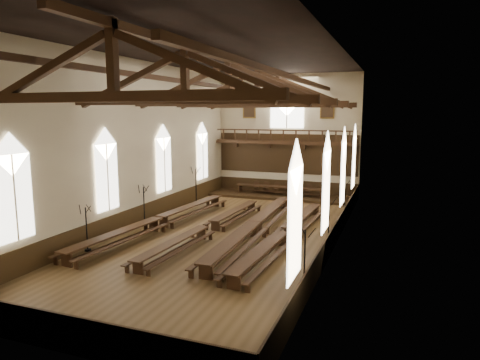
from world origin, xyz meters
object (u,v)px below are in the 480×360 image
(refectory_row_a, at_px, (159,220))
(candelabrum_left_far, at_px, (196,192))
(refectory_row_b, at_px, (209,226))
(candelabrum_right_mid, at_px, (329,228))
(candelabrum_left_mid, at_px, (144,213))
(high_table, at_px, (279,188))
(candelabrum_right_far, at_px, (344,203))
(dais, at_px, (279,196))
(candelabrum_left_near, at_px, (87,237))
(candelabrum_right_near, at_px, (304,267))
(refectory_row_d, at_px, (285,233))
(refectory_row_c, at_px, (255,225))

(refectory_row_a, bearing_deg, candelabrum_left_far, 99.62)
(refectory_row_b, bearing_deg, candelabrum_right_mid, 8.71)
(refectory_row_a, distance_m, candelabrum_left_mid, 1.35)
(high_table, xyz_separation_m, candelabrum_right_mid, (5.70, -10.90, -0.03))
(refectory_row_b, xyz_separation_m, candelabrum_right_far, (6.58, 7.83, 0.27))
(refectory_row_a, height_order, dais, refectory_row_a)
(refectory_row_a, relative_size, candelabrum_left_far, 5.21)
(candelabrum_right_mid, bearing_deg, candelabrum_left_near, -152.69)
(candelabrum_left_near, xyz_separation_m, candelabrum_right_mid, (11.10, 5.73, 0.04))
(dais, xyz_separation_m, candelabrum_right_near, (5.70, -17.03, 0.63))
(refectory_row_b, xyz_separation_m, refectory_row_d, (4.43, 0.13, 0.04))
(refectory_row_a, bearing_deg, candelabrum_right_mid, 5.68)
(candelabrum_left_mid, height_order, candelabrum_right_near, candelabrum_left_mid)
(dais, height_order, candelabrum_right_near, candelabrum_right_near)
(refectory_row_d, bearing_deg, candelabrum_right_near, -67.73)
(refectory_row_a, height_order, high_table, high_table)
(refectory_row_c, bearing_deg, candelabrum_left_mid, -175.79)
(candelabrum_left_near, height_order, candelabrum_right_near, candelabrum_right_near)
(candelabrum_right_near, bearing_deg, candelabrum_right_mid, 90.00)
(candelabrum_left_mid, height_order, candelabrum_right_mid, candelabrum_left_mid)
(dais, xyz_separation_m, candelabrum_left_near, (-5.40, -16.63, 0.62))
(dais, xyz_separation_m, candelabrum_right_mid, (5.70, -10.90, 0.66))
(dais, bearing_deg, candelabrum_left_mid, -115.19)
(refectory_row_c, xyz_separation_m, refectory_row_d, (1.99, -0.81, -0.04))
(refectory_row_c, distance_m, candelabrum_left_far, 9.60)
(candelabrum_left_near, bearing_deg, candelabrum_left_mid, 90.00)
(candelabrum_left_near, height_order, candelabrum_right_mid, candelabrum_right_mid)
(candelabrum_right_near, height_order, candelabrum_right_far, candelabrum_right_far)
(high_table, bearing_deg, refectory_row_b, -94.23)
(refectory_row_b, distance_m, candelabrum_left_far, 8.81)
(refectory_row_b, height_order, refectory_row_d, refectory_row_d)
(high_table, bearing_deg, candelabrum_right_far, -35.63)
(candelabrum_left_mid, relative_size, candelabrum_left_far, 0.90)
(refectory_row_a, relative_size, candelabrum_right_mid, 5.86)
(refectory_row_b, height_order, candelabrum_right_mid, candelabrum_right_mid)
(refectory_row_d, height_order, candelabrum_left_far, candelabrum_left_far)
(refectory_row_c, relative_size, dais, 1.30)
(candelabrum_left_near, distance_m, candelabrum_left_far, 12.28)
(refectory_row_a, height_order, candelabrum_right_mid, candelabrum_right_mid)
(candelabrum_left_mid, distance_m, candelabrum_right_mid, 11.12)
(refectory_row_b, xyz_separation_m, candelabrum_right_mid, (6.58, 1.01, 0.27))
(refectory_row_d, distance_m, candelabrum_left_mid, 8.96)
(refectory_row_c, height_order, candelabrum_left_near, candelabrum_left_near)
(refectory_row_c, distance_m, refectory_row_d, 2.15)
(refectory_row_b, xyz_separation_m, refectory_row_c, (2.44, 0.94, 0.08))
(dais, bearing_deg, refectory_row_c, -81.93)
(refectory_row_a, height_order, candelabrum_left_far, candelabrum_left_far)
(candelabrum_left_mid, distance_m, candelabrum_left_far, 7.13)
(dais, xyz_separation_m, candelabrum_right_far, (5.70, -4.09, 0.66))
(candelabrum_left_mid, bearing_deg, refectory_row_c, 4.21)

